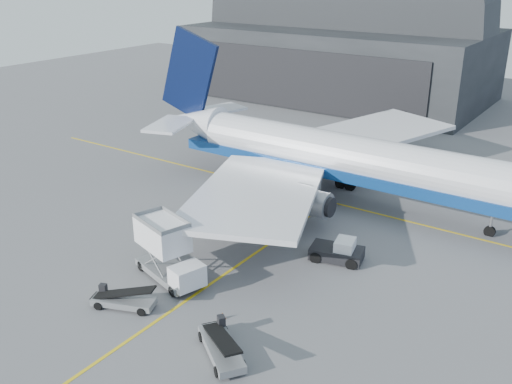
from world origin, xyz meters
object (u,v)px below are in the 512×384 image
Objects in this scene: catering_truck at (167,251)px; pushback_tug at (338,252)px; belt_loader_b at (221,346)px; airliner at (334,156)px; belt_loader_a at (123,300)px.

catering_truck reaches higher than pushback_tug.
catering_truck reaches higher than belt_loader_b.
catering_truck is 10.39m from belt_loader_b.
airliner is 21.75m from catering_truck.
catering_truck is 1.41× the size of belt_loader_b.
belt_loader_b is at bearing -12.45° from catering_truck.
pushback_tug is (9.34, 9.93, -1.56)m from catering_truck.
airliner is 9.19× the size of belt_loader_b.
airliner is 13.79m from pushback_tug.
belt_loader_b reaches higher than belt_loader_a.
catering_truck is at bearing 69.39° from belt_loader_a.
belt_loader_a is (-2.71, -26.18, -3.93)m from airliner.
pushback_tug reaches higher than belt_loader_a.
airliner reaches higher than pushback_tug.
catering_truck is at bearing -146.39° from pushback_tug.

